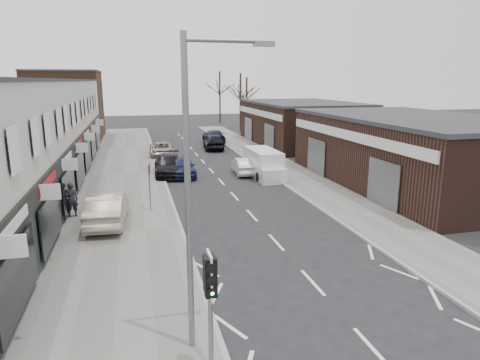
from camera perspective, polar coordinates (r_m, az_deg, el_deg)
ground at (r=14.29m, az=13.01°, el=-16.67°), size 160.00×160.00×0.00m
pavement_left at (r=33.67m, az=-15.23°, el=0.74°), size 5.50×64.00×0.12m
pavement_right at (r=35.64m, az=5.28°, el=1.82°), size 3.50×64.00×0.12m
shop_terrace_left at (r=31.55m, az=-28.05°, el=5.29°), size 8.00×41.00×7.10m
brick_block_far at (r=56.53m, az=-22.12°, el=9.13°), size 8.00×10.00×8.00m
right_unit_near at (r=31.38m, az=22.09°, el=3.43°), size 10.00×18.00×4.50m
right_unit_far at (r=48.81m, az=8.18°, el=7.40°), size 10.00×16.00×4.50m
tree_far_a at (r=61.20m, az=0.07°, el=6.56°), size 3.60×3.60×8.00m
tree_far_b at (r=67.60m, az=0.88°, el=7.18°), size 3.60×3.60×7.50m
tree_far_c at (r=72.73m, az=-2.66°, el=7.59°), size 3.60×3.60×8.50m
traffic_light at (r=10.16m, az=-4.02°, el=-13.88°), size 0.28×0.60×3.10m
street_lamp at (r=10.51m, az=-6.06°, el=-0.16°), size 2.23×0.22×8.00m
warning_sign at (r=23.45m, az=-11.95°, el=0.99°), size 0.12×0.80×2.70m
white_van at (r=31.80m, az=3.19°, el=2.12°), size 1.89×5.21×2.02m
sedan_on_pavement at (r=22.00m, az=-17.27°, el=-3.58°), size 2.00×4.94×1.60m
pedestrian at (r=23.74m, az=-21.58°, el=-2.43°), size 0.67×0.44×1.81m
parked_car_left_a at (r=32.30m, az=-7.65°, el=1.80°), size 1.85×4.36×1.47m
parked_car_left_b at (r=32.82m, az=-9.47°, el=1.97°), size 2.38×5.36×1.53m
parked_car_left_c at (r=41.33m, az=-10.46°, el=4.04°), size 2.26×4.68×1.28m
parked_car_right_a at (r=32.79m, az=0.49°, el=1.91°), size 1.65×3.97×1.28m
parked_car_right_b at (r=44.73m, az=-3.55°, el=5.15°), size 2.38×4.96×1.64m
parked_car_right_c at (r=49.41m, az=-3.51°, el=5.83°), size 2.18×5.20×1.50m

